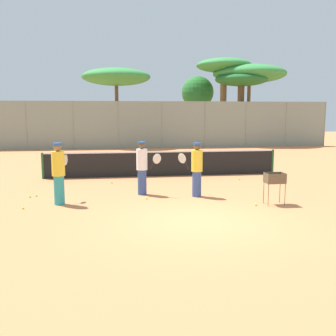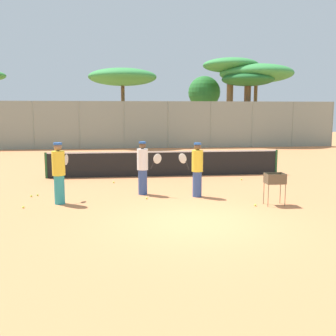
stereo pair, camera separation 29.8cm
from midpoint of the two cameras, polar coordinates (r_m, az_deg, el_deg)
name	(u,v)px [view 2 (the right image)]	position (r m, az deg, el deg)	size (l,w,h in m)	color
ground_plane	(195,222)	(9.93, 4.87, -7.78)	(80.00, 80.00, 0.00)	#D37F4C
tennis_net	(165,163)	(16.63, 0.07, 0.72)	(9.92, 0.10, 1.07)	#26592D
back_fence	(146,125)	(29.22, -2.88, 6.27)	(29.22, 0.08, 3.46)	gray
tree_0	(256,74)	(33.80, 12.94, 13.16)	(5.98, 5.98, 6.52)	brown
tree_1	(230,68)	(33.47, 9.31, 14.10)	(4.52, 4.52, 7.01)	brown
tree_2	(123,77)	(31.42, -6.33, 12.93)	(5.29, 5.29, 6.01)	brown
tree_4	(248,82)	(32.58, 11.78, 12.13)	(4.17, 4.17, 5.75)	brown
tree_5	(204,93)	(34.99, 5.52, 10.84)	(2.78, 2.78, 5.76)	brown
player_white_outfit	(143,167)	(12.92, -3.01, 0.11)	(0.82, 0.57, 1.75)	#334C8C
player_red_cap	(59,172)	(11.98, -14.87, -0.62)	(0.42, 0.91, 1.83)	teal
player_yellow_shirt	(197,169)	(12.62, 4.91, -0.13)	(0.77, 0.65, 1.74)	#334C8C
ball_cart	(275,181)	(11.92, 15.98, -1.85)	(0.56, 0.41, 0.94)	brown
tennis_ball_0	(38,195)	(13.45, -17.80, -3.75)	(0.07, 0.07, 0.07)	#D1E54C
tennis_ball_1	(242,179)	(16.04, 11.16, -1.61)	(0.07, 0.07, 0.07)	#D1E54C
tennis_ball_2	(147,198)	(12.37, -2.43, -4.38)	(0.07, 0.07, 0.07)	#D1E54C
tennis_ball_3	(23,207)	(11.91, -19.58, -5.37)	(0.07, 0.07, 0.07)	#D1E54C
tennis_ball_4	(255,205)	(11.77, 13.28, -5.26)	(0.07, 0.07, 0.07)	#D1E54C
tennis_ball_5	(199,184)	(14.78, 5.08, -2.32)	(0.07, 0.07, 0.07)	#D1E54C
tennis_ball_6	(31,196)	(13.37, -18.63, -3.86)	(0.07, 0.07, 0.07)	#D1E54C
tennis_ball_8	(114,182)	(15.22, -7.32, -2.05)	(0.07, 0.07, 0.07)	#D1E54C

